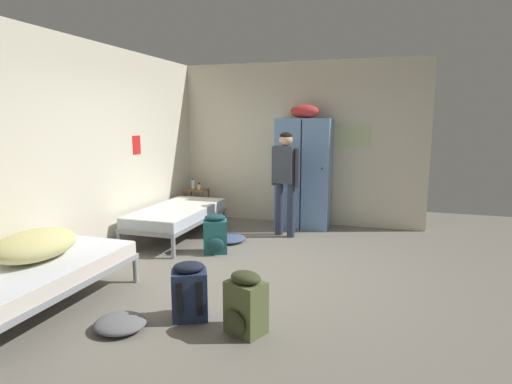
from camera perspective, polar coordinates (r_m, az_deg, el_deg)
ground_plane at (r=5.19m, az=-0.92°, el=-10.89°), size 8.70×8.70×0.00m
room_backdrop at (r=6.45m, az=-7.57°, el=5.89°), size 4.33×5.50×2.81m
locker_bank at (r=7.23m, az=6.44°, el=2.84°), size 0.90×0.55×2.07m
shelf_unit at (r=7.88m, az=-7.96°, el=-1.22°), size 0.38×0.30×0.57m
bed_left_front at (r=4.57m, az=-26.98°, el=-9.81°), size 0.90×1.90×0.49m
bed_left_rear at (r=6.69m, az=-10.54°, el=-2.94°), size 0.90×1.90×0.49m
bedding_heap at (r=4.64m, az=-27.57°, el=-6.32°), size 0.62×0.88×0.28m
person_traveler at (r=6.62m, az=3.99°, el=2.40°), size 0.49×0.32×1.64m
water_bottle at (r=7.88m, az=-8.47°, el=1.06°), size 0.06×0.06×0.19m
lotion_bottle at (r=7.76m, az=-7.67°, el=0.72°), size 0.06×0.06×0.13m
backpack_olive at (r=3.76m, az=-1.49°, el=-14.88°), size 0.39×0.40×0.55m
backpack_teal at (r=5.90m, az=-5.49°, el=-5.73°), size 0.39×0.40×0.55m
backpack_navy at (r=4.06m, az=-8.94°, el=-13.10°), size 0.39×0.41×0.55m
clothes_pile_grey at (r=4.08m, az=-17.80°, el=-16.47°), size 0.46×0.43×0.12m
clothes_pile_denim at (r=6.48m, az=-3.52°, el=-6.26°), size 0.47×0.52×0.09m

